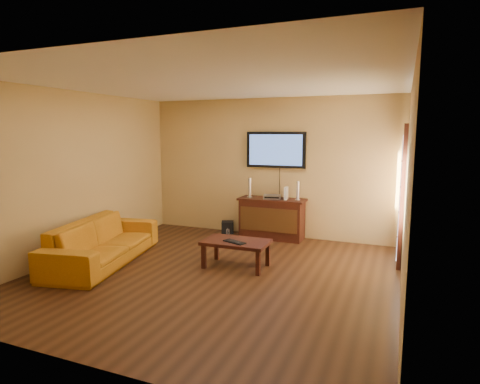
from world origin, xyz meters
The scene contains 14 objects.
ground_plane centered at (0.00, 0.00, 0.00)m, with size 5.00×5.00×0.00m, color black.
room_walls centered at (0.00, 0.62, 1.69)m, with size 5.00×5.00×5.00m.
french_door centered at (2.46, 1.70, 1.05)m, with size 0.07×1.02×2.22m.
media_console centered at (0.15, 2.25, 0.39)m, with size 1.28×0.49×0.78m.
television centered at (0.15, 2.45, 1.70)m, with size 1.17×0.08×0.69m.
coffee_table centered at (0.17, 0.42, 0.36)m, with size 0.99×0.61×0.41m.
sofa centered at (-1.87, -0.15, 0.45)m, with size 2.28×0.67×0.89m, color #C17615.
speaker_left centered at (-0.31, 2.25, 0.95)m, with size 0.10×0.10×0.37m.
speaker_right centered at (0.64, 2.27, 0.94)m, with size 0.10×0.10×0.35m.
av_receiver centered at (0.15, 2.24, 0.82)m, with size 0.32×0.23×0.07m, color silver.
game_console centered at (0.42, 2.25, 0.90)m, with size 0.05×0.17×0.24m, color white.
subwoofer centered at (-0.81, 2.31, 0.12)m, with size 0.24×0.24×0.24m, color black.
bottle centered at (-0.64, 1.93, 0.09)m, with size 0.07×0.07×0.20m.
keyboard centered at (0.18, 0.31, 0.42)m, with size 0.38×0.25×0.02m.
Camera 1 is at (2.44, -5.01, 2.02)m, focal length 30.00 mm.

